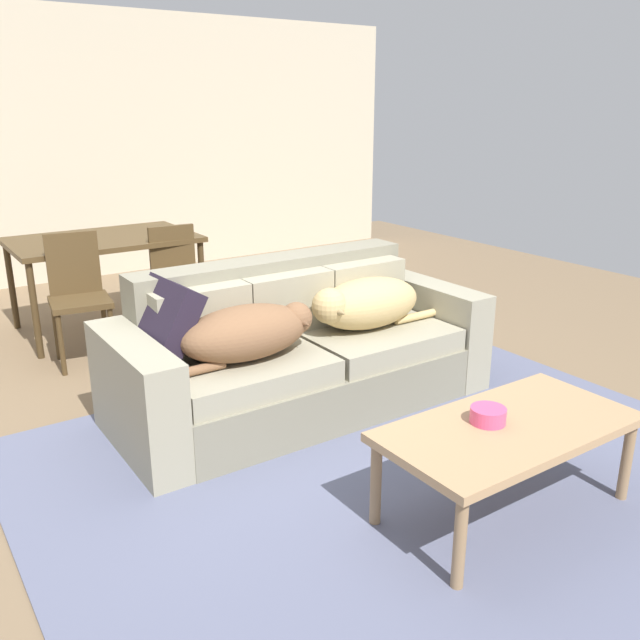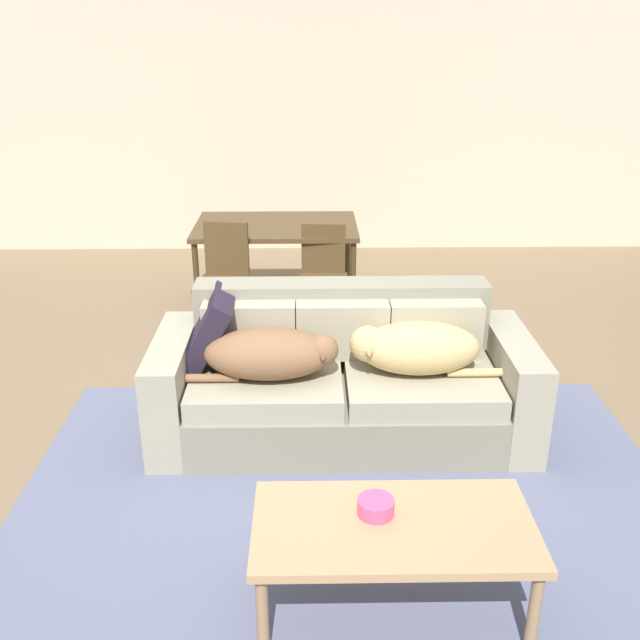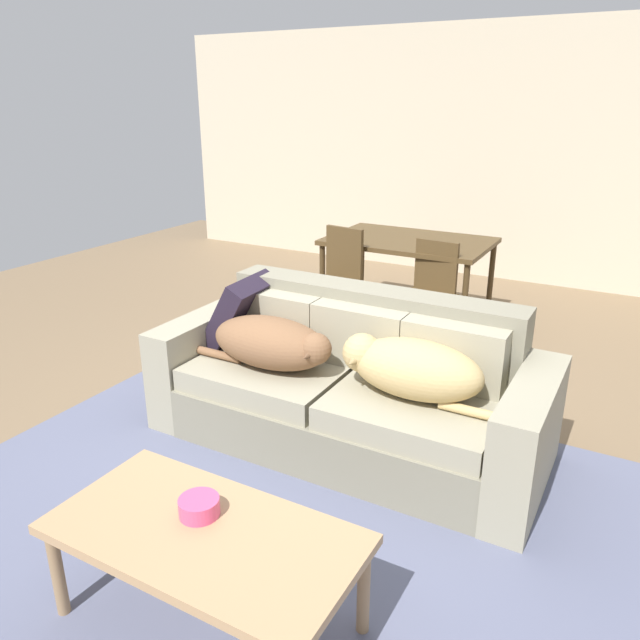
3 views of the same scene
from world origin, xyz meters
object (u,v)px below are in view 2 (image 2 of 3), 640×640
throw_pillow_by_left_arm (207,329)px  bowl_on_coffee_table (376,507)px  dog_on_right_cushion (414,348)px  coffee_table (394,532)px  dining_chair_near_left (224,274)px  dining_chair_near_right (323,273)px  dining_table (276,232)px  couch (343,380)px  dog_on_left_cushion (272,354)px

throw_pillow_by_left_arm → bowl_on_coffee_table: size_ratio=2.92×
dog_on_right_cushion → coffee_table: 1.42m
coffee_table → dining_chair_near_left: size_ratio=1.29×
dining_chair_near_left → dining_chair_near_right: (0.79, 0.09, -0.02)m
coffee_table → dining_table: size_ratio=0.84×
dining_chair_near_right → coffee_table: bearing=-80.8°
couch → dog_on_left_cushion: size_ratio=2.50×
dog_on_right_cushion → dining_chair_near_left: dining_chair_near_left is taller
throw_pillow_by_left_arm → dining_table: (0.33, 2.08, 0.03)m
coffee_table → dining_table: (-0.63, 3.65, 0.29)m
dining_table → dining_chair_near_left: (-0.39, -0.63, -0.18)m
couch → dog_on_right_cushion: 0.51m
couch → dog_on_left_cushion: (-0.42, -0.17, 0.27)m
dog_on_right_cushion → couch: bearing=162.8°
coffee_table → dining_chair_near_right: (-0.24, 3.11, 0.09)m
dining_chair_near_left → dining_chair_near_right: 0.80m
throw_pillow_by_left_arm → dining_chair_near_left: (-0.06, 1.45, -0.15)m
throw_pillow_by_left_arm → dining_table: size_ratio=0.33×
dog_on_left_cushion → dining_chair_near_left: dining_chair_near_left is taller
bowl_on_coffee_table → dining_table: (-0.56, 3.59, 0.21)m
dining_table → dining_chair_near_left: 0.77m
dog_on_right_cushion → coffee_table: size_ratio=0.76×
bowl_on_coffee_table → dog_on_left_cushion: bearing=111.3°
dining_table → dog_on_right_cushion: bearing=-68.4°
couch → coffee_table: size_ratio=1.93×
couch → bowl_on_coffee_table: bearing=-86.9°
dog_on_left_cushion → coffee_table: (0.57, -1.34, -0.20)m
couch → bowl_on_coffee_table: size_ratio=14.44×
dining_table → dining_chair_near_right: bearing=-53.9°
bowl_on_coffee_table → dining_chair_near_left: 3.10m
dog_on_right_cushion → dining_table: 2.44m
bowl_on_coffee_table → dining_chair_near_right: 3.05m
bowl_on_coffee_table → dining_table: 3.64m
throw_pillow_by_left_arm → dining_chair_near_right: bearing=64.5°
dog_on_left_cushion → coffee_table: 1.47m
coffee_table → dog_on_right_cushion: bearing=79.1°
dog_on_left_cushion → couch: bearing=22.5°
couch → dog_on_right_cushion: bearing=-17.2°
dog_on_right_cushion → dining_chair_near_right: 1.80m
dog_on_left_cushion → throw_pillow_by_left_arm: size_ratio=1.98×
couch → dog_on_left_cushion: couch is taller
dog_on_right_cushion → dining_table: bearing=111.9°
bowl_on_coffee_table → dining_chair_near_right: (-0.16, 3.04, 0.01)m
dining_chair_near_right → couch: bearing=-81.9°
dog_on_left_cushion → dining_chair_near_right: 1.80m
bowl_on_coffee_table → dining_chair_near_right: size_ratio=0.18×
dog_on_right_cushion → throw_pillow_by_left_arm: bearing=171.6°
throw_pillow_by_left_arm → dining_chair_near_right: throw_pillow_by_left_arm is taller
dog_on_left_cushion → throw_pillow_by_left_arm: 0.47m
couch → dining_chair_near_left: size_ratio=2.48×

